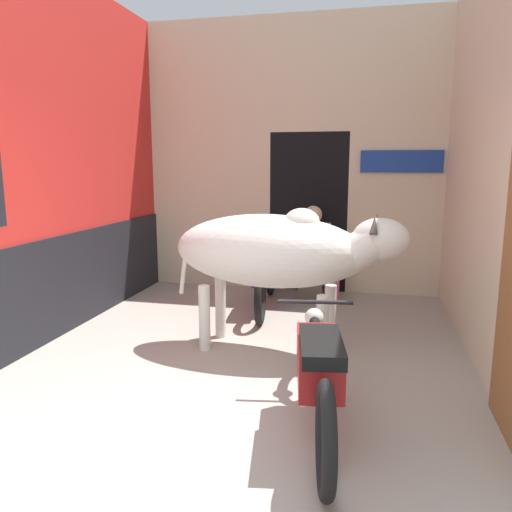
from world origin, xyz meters
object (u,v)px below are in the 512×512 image
Objects in this scene: cow at (277,252)px; motorcycle_far at (266,275)px; shopkeeper_seated at (312,252)px; plastic_stool at (332,285)px; motorcycle_near at (318,368)px.

cow reaches higher than motorcycle_far.
cow is 1.55m from motorcycle_far.
motorcycle_far is at bearing -134.00° from shopkeeper_seated.
plastic_stool is at bearing 33.76° from motorcycle_far.
shopkeeper_seated is at bearing 86.32° from cow.
plastic_stool is (-0.15, 3.27, -0.22)m from motorcycle_near.
motorcycle_far is 4.91× the size of plastic_stool.
cow is at bearing -93.68° from shopkeeper_seated.
motorcycle_near is 5.07× the size of plastic_stool.
plastic_stool is at bearing -2.02° from shopkeeper_seated.
cow is 1.95m from shopkeeper_seated.
motorcycle_near is at bearing -82.83° from shopkeeper_seated.
motorcycle_far is at bearing 105.40° from cow.
motorcycle_far is at bearing -146.24° from plastic_stool.
motorcycle_far is 1.55× the size of shopkeeper_seated.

